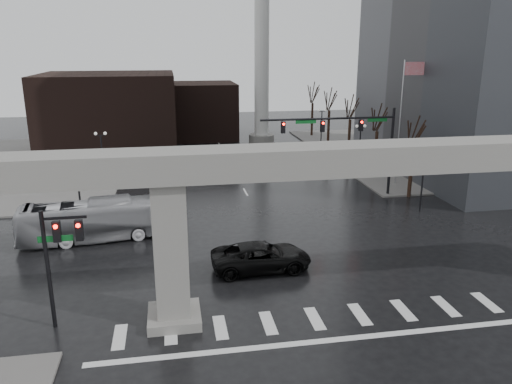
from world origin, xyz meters
TOP-DOWN VIEW (x-y plane):
  - ground at (0.00, 0.00)m, footprint 160.00×160.00m
  - sidewalk_ne at (26.00, 36.00)m, footprint 28.00×36.00m
  - elevated_guideway at (1.26, 0.00)m, footprint 48.00×2.60m
  - building_far_left at (-14.00, 42.00)m, footprint 16.00×14.00m
  - building_far_mid at (-2.00, 52.00)m, footprint 10.00×10.00m
  - smokestack at (6.00, 46.00)m, footprint 3.60×3.60m
  - signal_mast_arm at (8.99, 18.80)m, footprint 12.12×0.43m
  - signal_left_pole at (-12.25, 0.50)m, footprint 2.30×0.30m
  - flagpole_assembly at (15.29, 22.00)m, footprint 2.06×0.12m
  - lamp_right_0 at (13.50, 14.00)m, footprint 1.22×0.32m
  - lamp_right_1 at (13.50, 28.00)m, footprint 1.22×0.32m
  - lamp_right_2 at (13.50, 42.00)m, footprint 1.22×0.32m
  - lamp_left_0 at (-13.50, 14.00)m, footprint 1.22×0.32m
  - lamp_left_1 at (-13.50, 28.00)m, footprint 1.22×0.32m
  - lamp_left_2 at (-13.50, 42.00)m, footprint 1.22×0.32m
  - tree_right_0 at (14.53, 18.02)m, footprint 1.09×1.58m
  - tree_right_1 at (14.53, 26.02)m, footprint 1.09×1.61m
  - tree_right_2 at (14.53, 34.02)m, footprint 1.10×1.63m
  - tree_right_3 at (14.53, 42.02)m, footprint 1.11×1.66m
  - tree_right_4 at (14.53, 50.02)m, footprint 1.12×1.69m
  - pickup_truck at (-1.62, 5.13)m, footprint 6.21×3.03m
  - city_bus at (-12.19, 11.98)m, footprint 10.75×3.72m

SIDE VIEW (x-z plane):
  - ground at x=0.00m, z-range 0.00..0.00m
  - sidewalk_ne at x=26.00m, z-range 0.00..0.15m
  - pickup_truck at x=-1.62m, z-range 0.00..1.70m
  - city_bus at x=-12.19m, z-range 0.00..2.93m
  - tree_right_0 at x=14.53m, z-range -0.97..6.54m
  - tree_right_1 at x=14.53m, z-range -0.99..6.69m
  - tree_right_2 at x=14.53m, z-range -1.01..6.84m
  - tree_right_3 at x=14.53m, z-range -1.03..6.99m
  - tree_right_4 at x=14.53m, z-range -1.05..7.14m
  - lamp_right_0 at x=13.50m, z-range 0.92..6.03m
  - lamp_right_1 at x=13.50m, z-range 0.92..6.03m
  - lamp_right_2 at x=13.50m, z-range 0.92..6.03m
  - lamp_left_0 at x=-13.50m, z-range 0.92..6.03m
  - lamp_left_1 at x=-13.50m, z-range 0.92..6.03m
  - lamp_left_2 at x=-13.50m, z-range 0.92..6.03m
  - building_far_mid at x=-2.00m, z-range 0.00..8.00m
  - signal_left_pole at x=-12.25m, z-range 1.07..7.07m
  - building_far_left at x=-14.00m, z-range 0.00..10.00m
  - signal_mast_arm at x=8.99m, z-range 1.83..9.83m
  - elevated_guideway at x=1.26m, z-range 2.53..11.23m
  - flagpole_assembly at x=15.29m, z-range 1.53..13.53m
  - smokestack at x=6.00m, z-range -1.65..28.35m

